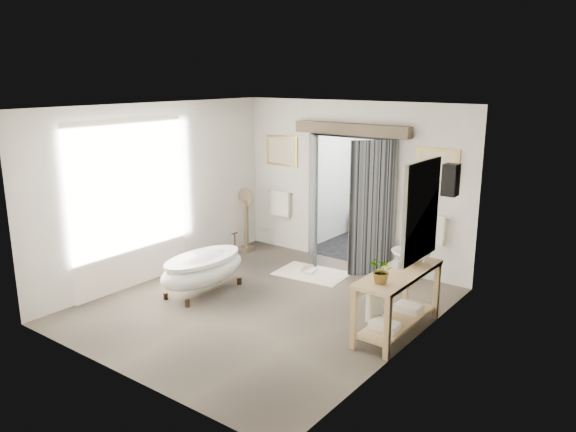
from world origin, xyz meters
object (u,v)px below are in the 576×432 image
object	(u,v)px
vanity	(396,297)
clawfoot_tub	(203,268)
basin	(411,257)
rug	(312,274)

from	to	relation	value
vanity	clawfoot_tub	bearing A→B (deg)	-170.78
basin	vanity	bearing A→B (deg)	-96.05
rug	vanity	bearing A→B (deg)	-29.11
basin	clawfoot_tub	bearing A→B (deg)	-170.55
clawfoot_tub	vanity	size ratio (longest dim) A/B	1.01
vanity	basin	world-z (taller)	basin
vanity	basin	distance (m)	0.60
vanity	rug	world-z (taller)	vanity
clawfoot_tub	vanity	world-z (taller)	vanity
rug	basin	bearing A→B (deg)	-19.97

